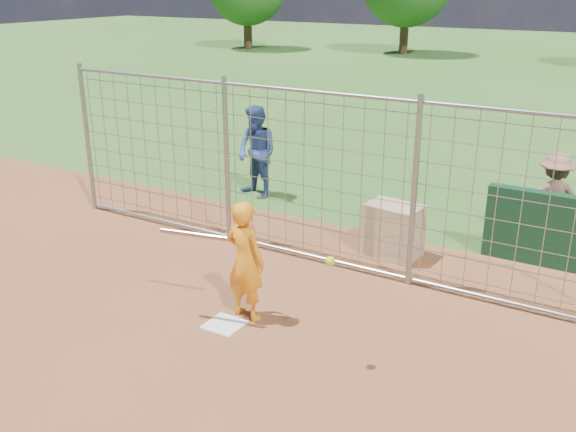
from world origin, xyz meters
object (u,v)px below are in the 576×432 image
Objects in this scene: batter at (245,261)px; bystander_a at (257,152)px; bystander_c at (553,199)px; equipment_bin at (393,230)px.

bystander_a reaches higher than batter.
bystander_c is at bearing -114.90° from batter.
bystander_c reaches higher than equipment_bin.
equipment_bin is (3.29, -1.32, -0.47)m from bystander_a.
equipment_bin is at bearing 19.46° from bystander_c.
equipment_bin is at bearing -99.71° from batter.
batter is at bearing 36.22° from bystander_c.
bystander_a is 3.58m from equipment_bin.
bystander_c is 1.84× the size of equipment_bin.
bystander_a is 1.18× the size of bystander_c.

